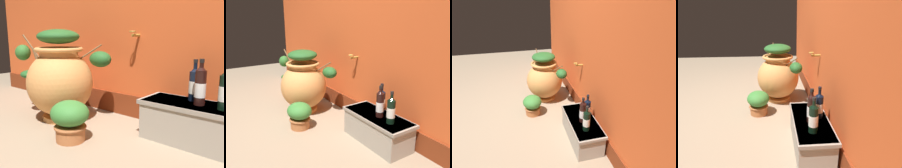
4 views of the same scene
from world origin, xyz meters
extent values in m
plane|color=gray|center=(0.00, 0.00, 0.00)|extent=(7.00, 7.00, 0.00)
cube|color=maroon|center=(0.00, 1.10, 0.10)|extent=(4.40, 0.02, 0.20)
cylinder|color=#B28433|center=(0.03, 1.05, 0.74)|extent=(0.02, 0.10, 0.02)
torus|color=#B28433|center=(0.03, 1.00, 0.77)|extent=(0.06, 0.06, 0.01)
cylinder|color=#D68E4C|center=(-0.48, 0.64, 0.02)|extent=(0.33, 0.33, 0.04)
ellipsoid|color=#D68E4C|center=(-0.48, 0.64, 0.33)|extent=(0.57, 0.57, 0.57)
cylinder|color=#D68E4C|center=(-0.48, 0.64, 0.58)|extent=(0.33, 0.33, 0.09)
torus|color=#D68E4C|center=(-0.48, 0.64, 0.62)|extent=(0.42, 0.42, 0.04)
cylinder|color=brown|center=(-0.27, 0.81, 0.60)|extent=(0.15, 0.15, 0.14)
ellipsoid|color=#235623|center=(-0.20, 0.86, 0.54)|extent=(0.21, 0.16, 0.14)
cylinder|color=brown|center=(-0.81, 0.60, 0.62)|extent=(0.25, 0.05, 0.26)
ellipsoid|color=#2D6628|center=(-0.96, 0.58, 0.58)|extent=(0.15, 0.14, 0.15)
cylinder|color=brown|center=(-0.75, 0.59, 0.52)|extent=(0.10, 0.04, 0.21)
ellipsoid|color=#235623|center=(-0.83, 0.58, 0.38)|extent=(0.23, 0.20, 0.08)
ellipsoid|color=#235623|center=(-0.48, 0.64, 0.73)|extent=(0.36, 0.36, 0.13)
cube|color=#9E9384|center=(0.63, 0.90, 0.14)|extent=(0.70, 0.30, 0.29)
cube|color=gray|center=(0.63, 0.90, 0.27)|extent=(0.74, 0.32, 0.03)
cylinder|color=black|center=(0.59, 0.98, 0.39)|extent=(0.07, 0.07, 0.21)
cone|color=black|center=(0.59, 0.98, 0.51)|extent=(0.07, 0.07, 0.04)
cylinder|color=black|center=(0.59, 0.98, 0.54)|extent=(0.03, 0.03, 0.09)
cylinder|color=black|center=(0.59, 0.98, 0.57)|extent=(0.03, 0.03, 0.02)
cylinder|color=white|center=(0.59, 0.98, 0.38)|extent=(0.08, 0.08, 0.09)
cylinder|color=black|center=(0.66, 0.89, 0.40)|extent=(0.07, 0.07, 0.23)
cone|color=black|center=(0.66, 0.89, 0.53)|extent=(0.07, 0.07, 0.04)
cylinder|color=black|center=(0.66, 0.89, 0.56)|extent=(0.03, 0.03, 0.07)
cylinder|color=black|center=(0.66, 0.89, 0.58)|extent=(0.03, 0.03, 0.02)
cylinder|color=silver|center=(0.66, 0.89, 0.39)|extent=(0.07, 0.07, 0.10)
cylinder|color=#B26638|center=(-0.06, 0.38, 0.06)|extent=(0.21, 0.21, 0.11)
torus|color=#A45D33|center=(-0.06, 0.38, 0.10)|extent=(0.23, 0.23, 0.02)
ellipsoid|color=#387A33|center=(-0.06, 0.38, 0.20)|extent=(0.28, 0.27, 0.18)
camera|label=1|loc=(1.23, -0.71, 0.75)|focal=39.63mm
camera|label=2|loc=(2.27, -0.62, 1.28)|focal=39.56mm
camera|label=3|loc=(2.43, 0.21, 1.67)|focal=31.52mm
camera|label=4|loc=(2.18, 0.58, 1.19)|focal=31.98mm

